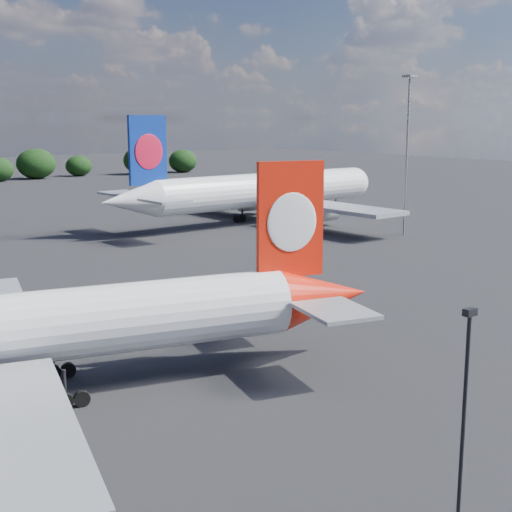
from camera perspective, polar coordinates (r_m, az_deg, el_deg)
qantas_airliner at (r=47.56m, az=-16.06°, el=-5.54°), size 44.65×42.72×14.68m
china_southern_airliner at (r=120.29m, az=0.04°, el=5.19°), size 55.40×52.65×18.09m
apron_lamp_post at (r=29.37m, az=16.25°, el=-12.89°), size 0.55×0.30×10.64m
floodlight_mast_near at (r=110.15m, az=12.03°, el=9.51°), size 1.60×1.60×23.88m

